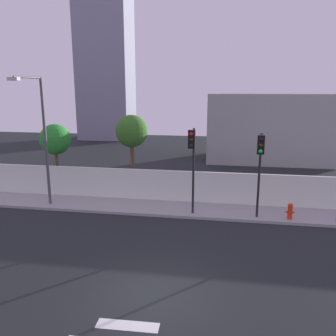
{
  "coord_description": "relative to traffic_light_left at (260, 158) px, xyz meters",
  "views": [
    {
      "loc": [
        2.12,
        -9.83,
        6.53
      ],
      "look_at": [
        -0.66,
        6.5,
        2.78
      ],
      "focal_mm": 37.07,
      "sensor_mm": 36.0,
      "label": 1
    }
  ],
  "objects": [
    {
      "name": "sidewalk",
      "position": [
        -3.75,
        1.12,
        -3.23
      ],
      "size": [
        36.0,
        2.4,
        0.15
      ],
      "primitive_type": "cube",
      "color": "#959595",
      "rests_on": "ground"
    },
    {
      "name": "ground_plane",
      "position": [
        -3.75,
        -7.08,
        -3.3
      ],
      "size": [
        80.0,
        80.0,
        0.0
      ],
      "primitive_type": "plane",
      "color": "black"
    },
    {
      "name": "traffic_light_left",
      "position": [
        0.0,
        0.0,
        0.0
      ],
      "size": [
        0.36,
        1.1,
        4.32
      ],
      "color": "black",
      "rests_on": "sidewalk"
    },
    {
      "name": "roadside_tree_leftmost",
      "position": [
        -12.49,
        3.67,
        0.08
      ],
      "size": [
        1.97,
        1.97,
        4.4
      ],
      "color": "brown",
      "rests_on": "ground"
    },
    {
      "name": "fire_hydrant",
      "position": [
        1.65,
        0.38,
        -2.7
      ],
      "size": [
        0.44,
        0.26,
        0.84
      ],
      "color": "red",
      "rests_on": "sidewalk"
    },
    {
      "name": "low_building_distant",
      "position": [
        2.17,
        16.41,
        -0.21
      ],
      "size": [
        11.05,
        6.0,
        6.18
      ],
      "primitive_type": "cube",
      "color": "gray",
      "rests_on": "ground"
    },
    {
      "name": "street_lamp_curbside",
      "position": [
        -11.54,
        0.39,
        1.02
      ],
      "size": [
        0.7,
        2.19,
        7.04
      ],
      "color": "#4C4C51",
      "rests_on": "sidewalk"
    },
    {
      "name": "perimeter_wall",
      "position": [
        -3.75,
        2.41,
        -2.25
      ],
      "size": [
        36.0,
        0.18,
        1.8
      ],
      "primitive_type": "cube",
      "color": "silver",
      "rests_on": "sidewalk"
    },
    {
      "name": "tower_on_skyline",
      "position": [
        -17.68,
        28.41,
        13.24
      ],
      "size": [
        6.75,
        5.0,
        33.09
      ],
      "primitive_type": "cube",
      "color": "gray",
      "rests_on": "ground"
    },
    {
      "name": "roadside_tree_midleft",
      "position": [
        -7.41,
        3.67,
        0.69
      ],
      "size": [
        1.99,
        1.99,
        5.05
      ],
      "color": "brown",
      "rests_on": "ground"
    },
    {
      "name": "traffic_light_center",
      "position": [
        -3.28,
        0.02,
        0.12
      ],
      "size": [
        0.35,
        1.08,
        4.49
      ],
      "color": "black",
      "rests_on": "sidewalk"
    }
  ]
}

